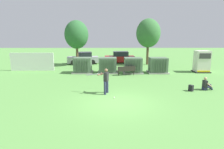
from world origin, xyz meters
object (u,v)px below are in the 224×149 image
Objects in this scene: generator_enclosure at (202,62)px; batter at (105,80)px; transformer_west at (83,65)px; parked_car_leftmost at (83,58)px; transformer_mid_west at (108,65)px; park_bench at (126,70)px; parked_car_left_of_center at (120,58)px; transformer_mid_east at (133,66)px; transformer_east at (158,65)px; sports_ball at (114,98)px; backpack at (191,88)px; seated_spectator at (206,85)px.

generator_enclosure reaches higher than batter.
parked_car_leftmost is (-0.85, 6.45, -0.04)m from transformer_west.
parked_car_leftmost is at bearing 118.25° from transformer_mid_west.
parked_car_left_of_center is at bearing 91.62° from park_bench.
generator_enclosure is 12.63m from batter.
transformer_mid_east and transformer_east have the same top height.
generator_enclosure is 25.56× the size of sports_ball.
transformer_west is 6.51m from parked_car_leftmost.
batter is 0.40× the size of parked_car_leftmost.
sports_ball is 5.76m from backpack.
transformer_west is 23.33× the size of sports_ball.
generator_enclosure is 0.52× the size of parked_car_leftmost.
park_bench is at bearing 72.38° from batter.
parked_car_leftmost reaches higher than sports_ball.
parked_car_left_of_center is (-5.66, 13.74, 0.38)m from seated_spectator.
sports_ball is at bearing -93.98° from parked_car_left_of_center.
backpack is (0.79, -6.65, -0.57)m from transformer_east.
batter is at bearing -96.53° from parked_car_left_of_center.
transformer_mid_east and parked_car_left_of_center have the same top height.
sports_ball is (0.58, -1.01, -0.93)m from batter.
batter is (-2.70, -7.16, 0.19)m from transformer_mid_east.
park_bench is 1.91× the size of seated_spectator.
parked_car_leftmost is 1.04× the size of parked_car_left_of_center.
backpack is at bearing 15.73° from sports_ball.
sports_ball is (-9.51, -8.59, -1.09)m from generator_enclosure.
transformer_mid_west is 4.77× the size of backpack.
parked_car_left_of_center is (1.08, 15.58, 0.71)m from sports_ball.
transformer_mid_west is 8.30m from sports_ball.
transformer_west is 1.21× the size of batter.
batter is at bearing -110.67° from transformer_mid_east.
transformer_east is at bearing 107.38° from seated_spectator.
park_bench is at bearing -33.70° from transformer_mid_west.
generator_enclosure is at bearing -24.48° from parked_car_leftmost.
seated_spectator is at bearing 15.26° from sports_ball.
transformer_east is 8.23m from parked_car_left_of_center.
transformer_mid_west is at bearing 146.30° from park_bench.
generator_enclosure is at bearing 36.90° from batter.
parked_car_leftmost is (-3.49, 6.50, -0.04)m from transformer_mid_west.
seated_spectator is at bearing -43.75° from park_bench.
seated_spectator is (4.62, -6.34, -0.41)m from transformer_mid_east.
parked_car_left_of_center is (1.61, 7.32, -0.04)m from transformer_mid_west.
transformer_east reaches higher than sports_ball.
generator_enclosure is (12.67, 0.29, 0.35)m from transformer_west.
transformer_west is at bearing -120.25° from parked_car_left_of_center.
seated_spectator is at bearing -53.89° from transformer_mid_east.
transformer_east is at bearing 96.81° from backpack.
generator_enclosure is at bearing 1.93° from transformer_mid_west.
transformer_mid_west is 0.48× the size of parked_car_leftmost.
batter is at bearing -174.87° from backpack.
parked_car_left_of_center is (4.24, 7.28, -0.04)m from transformer_west.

